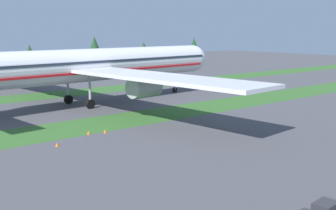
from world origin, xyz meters
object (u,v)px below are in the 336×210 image
(pushback_tractor, at_px, (215,83))
(taxiway_marker_0, at_px, (57,144))
(airliner, at_px, (87,65))
(taxiway_marker_2, at_px, (105,131))
(taxiway_marker_3, at_px, (89,133))

(pushback_tractor, height_order, taxiway_marker_0, pushback_tractor)
(airliner, distance_m, taxiway_marker_2, 24.53)
(airliner, relative_size, taxiway_marker_2, 156.93)
(airliner, bearing_deg, taxiway_marker_0, -41.57)
(taxiway_marker_2, relative_size, taxiway_marker_3, 0.95)
(airliner, xyz_separation_m, taxiway_marker_2, (-9.36, -21.49, -7.26))
(pushback_tractor, xyz_separation_m, taxiway_marker_3, (-49.41, -24.31, -0.55))
(taxiway_marker_0, bearing_deg, airliner, 53.66)
(airliner, height_order, taxiway_marker_3, airliner)
(pushback_tractor, bearing_deg, taxiway_marker_2, 112.62)
(airliner, relative_size, taxiway_marker_0, 163.13)
(pushback_tractor, xyz_separation_m, taxiway_marker_2, (-47.22, -24.95, -0.56))
(taxiway_marker_0, bearing_deg, taxiway_marker_2, 15.33)
(pushback_tractor, height_order, taxiway_marker_2, pushback_tractor)
(pushback_tractor, distance_m, taxiway_marker_3, 55.07)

